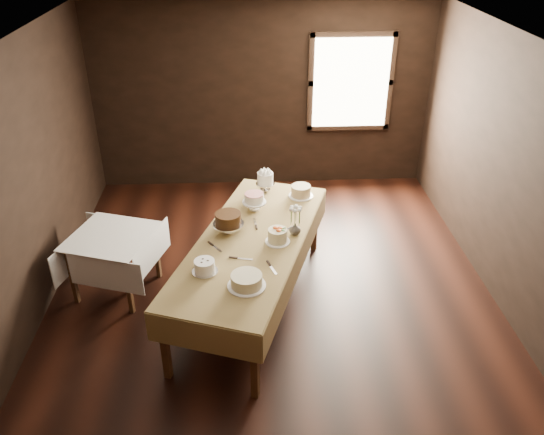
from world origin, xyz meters
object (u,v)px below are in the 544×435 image
(cake_speckled, at_px, (301,191))
(flower_vase, at_px, (295,229))
(cake_flowers, at_px, (278,236))
(cake_server_b, at_px, (273,270))
(cake_lattice, at_px, (254,202))
(cake_server_d, at_px, (291,227))
(cake_swirl, at_px, (205,267))
(cake_chocolate, at_px, (228,224))
(display_table, at_px, (251,245))
(cake_server_c, at_px, (255,222))
(cake_meringue, at_px, (265,182))
(cake_server_e, at_px, (217,249))
(cake_cream, at_px, (247,281))
(side_table, at_px, (112,242))
(cake_server_a, at_px, (245,259))

(cake_speckled, distance_m, flower_vase, 0.87)
(cake_flowers, xyz_separation_m, cake_server_b, (-0.07, -0.50, -0.07))
(cake_lattice, bearing_deg, cake_server_d, -48.23)
(cake_lattice, relative_size, cake_swirl, 1.22)
(cake_lattice, distance_m, flower_vase, 0.70)
(cake_chocolate, xyz_separation_m, cake_server_d, (0.67, 0.06, -0.10))
(cake_speckled, bearing_deg, display_table, -123.19)
(cake_speckled, relative_size, cake_lattice, 0.96)
(cake_server_c, bearing_deg, cake_speckled, -49.85)
(cake_server_c, bearing_deg, cake_chocolate, 119.71)
(display_table, bearing_deg, cake_chocolate, 145.94)
(flower_vase, bearing_deg, cake_meringue, 104.84)
(cake_server_c, distance_m, cake_server_e, 0.65)
(cake_flowers, xyz_separation_m, cake_swirl, (-0.72, -0.49, -0.01))
(flower_vase, bearing_deg, cake_flowers, -143.30)
(cake_swirl, distance_m, cake_server_e, 0.41)
(cake_server_d, bearing_deg, display_table, 166.56)
(cake_swirl, relative_size, cake_server_e, 1.04)
(cake_cream, bearing_deg, cake_speckled, 68.93)
(display_table, xyz_separation_m, cake_server_e, (-0.35, -0.16, 0.07))
(cake_swirl, xyz_separation_m, cake_server_e, (0.10, 0.40, -0.06))
(side_table, xyz_separation_m, cake_swirl, (1.09, -0.90, 0.26))
(side_table, bearing_deg, display_table, -12.59)
(display_table, distance_m, cake_cream, 0.81)
(cake_meringue, xyz_separation_m, cake_server_b, (0.01, -1.67, -0.11))
(side_table, distance_m, cake_meringue, 1.92)
(cake_chocolate, bearing_deg, cake_server_c, 35.30)
(side_table, distance_m, cake_swirl, 1.43)
(cake_swirl, distance_m, cake_server_d, 1.17)
(display_table, distance_m, cake_meringue, 1.14)
(flower_vase, bearing_deg, side_table, 172.60)
(display_table, height_order, cake_server_b, cake_server_b)
(cake_meringue, bearing_deg, flower_vase, -75.16)
(cake_server_e, xyz_separation_m, flower_vase, (0.82, 0.24, 0.06))
(display_table, xyz_separation_m, cake_lattice, (0.05, 0.64, 0.16))
(cake_speckled, xyz_separation_m, cake_server_b, (-0.41, -1.50, -0.06))
(side_table, distance_m, cake_server_a, 1.64)
(cake_meringue, xyz_separation_m, flower_vase, (0.27, -1.03, -0.05))
(cake_server_a, relative_size, cake_server_d, 1.00)
(display_table, height_order, cake_server_c, cake_server_c)
(cake_server_b, height_order, cake_server_d, same)
(side_table, height_order, cake_lattice, cake_lattice)
(cake_lattice, height_order, cake_server_c, cake_lattice)
(cake_chocolate, distance_m, cake_server_c, 0.37)
(display_table, relative_size, cake_server_c, 12.11)
(cake_speckled, xyz_separation_m, cake_flowers, (-0.34, -1.00, 0.01))
(cake_server_d, bearing_deg, cake_flowers, -159.62)
(flower_vase, bearing_deg, cake_server_a, -140.39)
(cake_server_a, bearing_deg, cake_flowers, 53.68)
(side_table, distance_m, cake_speckled, 2.25)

